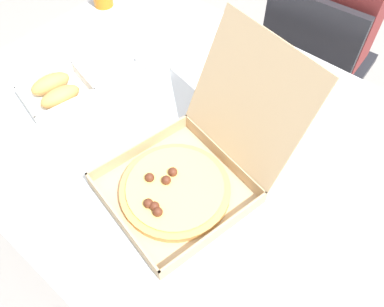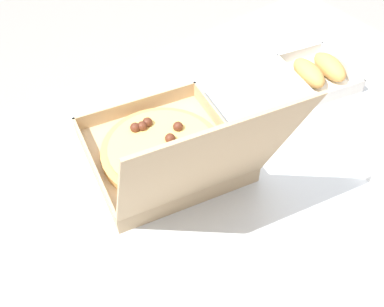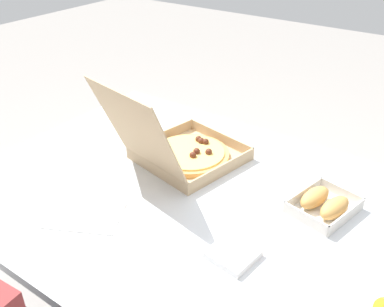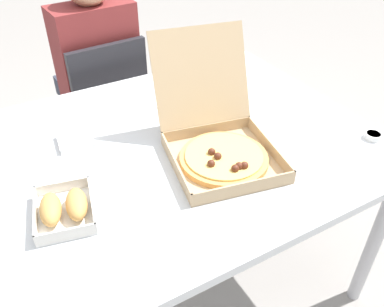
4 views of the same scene
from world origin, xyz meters
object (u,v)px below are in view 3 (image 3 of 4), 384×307
at_px(paper_menu, 85,215).
at_px(napkin_pile, 233,254).
at_px(bread_side_box, 324,204).
at_px(dipping_sauce_cup, 113,107).
at_px(pizza_box_open, 182,151).

distance_m(paper_menu, napkin_pile, 0.45).
bearing_deg(bread_side_box, paper_menu, 36.72).
height_order(paper_menu, dipping_sauce_cup, dipping_sauce_cup).
height_order(pizza_box_open, paper_menu, pizza_box_open).
distance_m(bread_side_box, dipping_sauce_cup, 1.01).
height_order(pizza_box_open, dipping_sauce_cup, pizza_box_open).
bearing_deg(dipping_sauce_cup, pizza_box_open, 160.70).
height_order(napkin_pile, dipping_sauce_cup, same).
height_order(bread_side_box, napkin_pile, bread_side_box).
xyz_separation_m(bread_side_box, napkin_pile, (0.12, 0.31, -0.02)).
bearing_deg(napkin_pile, pizza_box_open, -37.81).
xyz_separation_m(pizza_box_open, paper_menu, (0.06, 0.39, -0.05)).
relative_size(pizza_box_open, dipping_sauce_cup, 8.84).
relative_size(paper_menu, napkin_pile, 1.91).
xyz_separation_m(bread_side_box, paper_menu, (0.56, 0.41, -0.02)).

